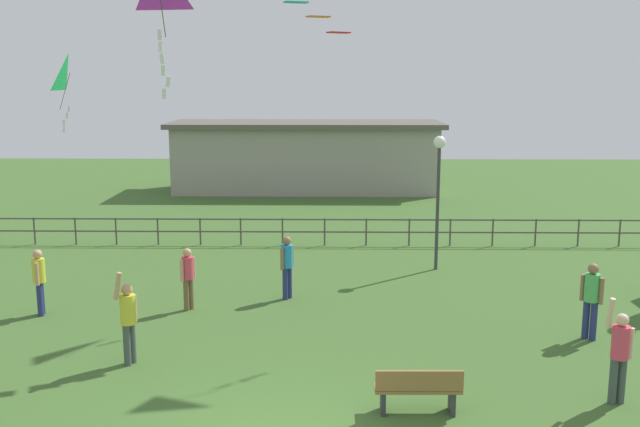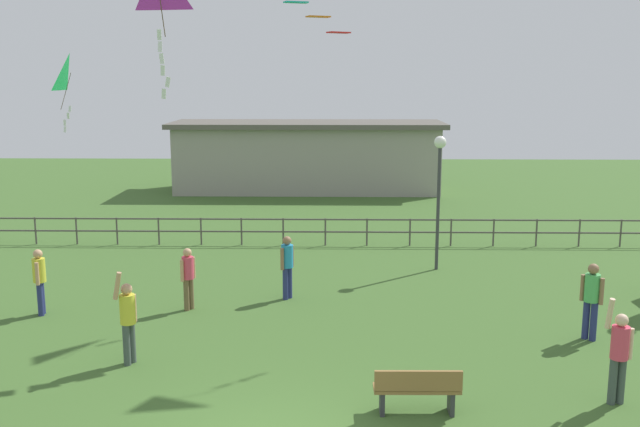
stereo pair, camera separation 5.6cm
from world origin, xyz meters
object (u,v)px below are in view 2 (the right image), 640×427
at_px(park_bench, 417,389).
at_px(person_5, 287,263).
at_px(person_6, 40,277).
at_px(person_3, 619,351).
at_px(kite_1, 71,75).
at_px(person_2, 188,275).
at_px(lamppost, 439,172).
at_px(person_0, 128,317).
at_px(person_7, 592,296).

bearing_deg(park_bench, person_5, 112.06).
bearing_deg(person_5, person_6, -166.72).
height_order(person_3, kite_1, kite_1).
height_order(park_bench, person_2, person_2).
relative_size(lamppost, person_5, 2.40).
distance_m(person_0, person_3, 9.35).
bearing_deg(person_5, kite_1, 143.99).
relative_size(person_0, person_7, 1.14).
height_order(lamppost, person_7, lamppost).
height_order(person_3, person_5, person_3).
xyz_separation_m(lamppost, kite_1, (-11.59, 2.29, 2.82)).
height_order(lamppost, park_bench, lamppost).
bearing_deg(person_5, person_7, -22.59).
distance_m(person_3, person_6, 13.07).
bearing_deg(kite_1, person_2, -52.05).
bearing_deg(person_0, person_3, -10.14).
height_order(park_bench, person_3, person_3).
height_order(person_0, person_6, person_0).
bearing_deg(person_6, person_5, 13.28).
relative_size(lamppost, person_2, 2.55).
bearing_deg(person_6, person_0, -45.02).
relative_size(park_bench, person_6, 0.92).
bearing_deg(person_0, lamppost, 45.64).
xyz_separation_m(person_5, person_7, (6.89, -2.86, 0.04)).
relative_size(person_0, person_6, 1.21).
bearing_deg(person_2, park_bench, -47.89).
distance_m(person_0, person_2, 3.51).
bearing_deg(person_7, person_2, 168.36).
distance_m(person_6, kite_1, 8.36).
distance_m(lamppost, park_bench, 10.02).
height_order(person_7, kite_1, kite_1).
bearing_deg(lamppost, park_bench, -99.84).
distance_m(person_0, person_5, 5.30).
xyz_separation_m(person_6, kite_1, (-1.33, 6.69, 4.84)).
bearing_deg(person_3, person_2, 149.49).
xyz_separation_m(person_7, kite_1, (-14.16, 8.15, 4.78)).
height_order(park_bench, person_0, person_0).
height_order(person_2, person_7, person_7).
bearing_deg(person_2, lamppost, 30.42).
distance_m(park_bench, person_2, 7.57).
bearing_deg(park_bench, kite_1, 129.98).
xyz_separation_m(park_bench, person_3, (3.61, 0.50, 0.52)).
height_order(person_3, person_6, person_3).
bearing_deg(person_3, park_bench, -172.18).
xyz_separation_m(park_bench, person_2, (-5.07, 5.61, 0.44)).
relative_size(person_6, kite_1, 0.65).
bearing_deg(person_6, person_3, -20.88).
bearing_deg(person_2, person_6, -172.69).
relative_size(park_bench, kite_1, 0.60).
relative_size(person_0, person_5, 1.18).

